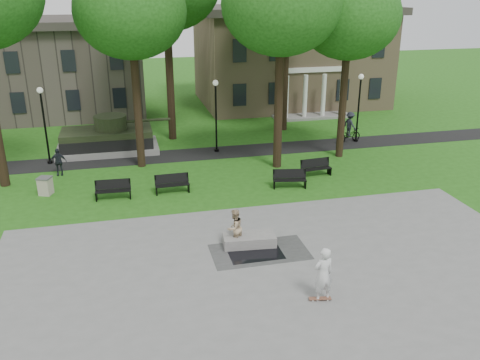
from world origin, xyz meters
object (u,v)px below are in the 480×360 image
object	(u,v)px
skateboarder	(323,274)
friend_watching	(235,228)
trash_bin	(45,186)
concrete_block	(249,240)
cyclist	(349,130)
park_bench_0	(113,189)

from	to	relation	value
skateboarder	friend_watching	size ratio (longest dim) A/B	1.23
trash_bin	concrete_block	bearing A→B (deg)	-41.16
concrete_block	friend_watching	world-z (taller)	friend_watching
concrete_block	skateboarder	xyz separation A→B (m)	(1.49, -4.47, 0.78)
skateboarder	cyclist	xyz separation A→B (m)	(9.04, 17.47, -0.14)
park_bench_0	trash_bin	xyz separation A→B (m)	(-3.46, 1.38, -0.04)
skateboarder	trash_bin	size ratio (longest dim) A/B	2.10
concrete_block	park_bench_0	bearing A→B (deg)	130.58
trash_bin	friend_watching	bearing A→B (deg)	-42.86
park_bench_0	trash_bin	distance (m)	3.72
skateboarder	friend_watching	xyz separation A→B (m)	(-2.10, 4.55, -0.19)
skateboarder	cyclist	size ratio (longest dim) A/B	0.93
concrete_block	trash_bin	bearing A→B (deg)	138.84
friend_watching	cyclist	distance (m)	17.06
concrete_block	skateboarder	distance (m)	4.77
cyclist	park_bench_0	world-z (taller)	cyclist
skateboarder	cyclist	distance (m)	19.67
concrete_block	skateboarder	world-z (taller)	skateboarder
park_bench_0	trash_bin	bearing A→B (deg)	161.30
concrete_block	cyclist	xyz separation A→B (m)	(10.53, 13.00, 0.64)
cyclist	trash_bin	world-z (taller)	cyclist
cyclist	park_bench_0	distance (m)	17.36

